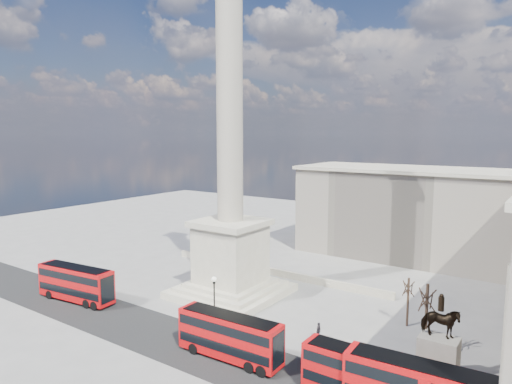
{
  "coord_description": "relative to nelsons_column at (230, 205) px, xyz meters",
  "views": [
    {
      "loc": [
        38.71,
        -44.48,
        22.82
      ],
      "look_at": [
        5.47,
        3.4,
        15.33
      ],
      "focal_mm": 32.0,
      "sensor_mm": 36.0,
      "label": 1
    }
  ],
  "objects": [
    {
      "name": "pedestrian_standing",
      "position": [
        21.48,
        -11.5,
        -12.16
      ],
      "size": [
        0.86,
        0.75,
        1.51
      ],
      "primitive_type": "imported",
      "rotation": [
        0.0,
        0.0,
        3.43
      ],
      "color": "#282227",
      "rests_on": "ground"
    },
    {
      "name": "ground",
      "position": [
        0.0,
        -5.0,
        -12.92
      ],
      "size": [
        180.0,
        180.0,
        0.0
      ],
      "primitive_type": "plane",
      "color": "gray",
      "rests_on": "ground"
    },
    {
      "name": "nelsons_column",
      "position": [
        0.0,
        0.0,
        0.0
      ],
      "size": [
        14.0,
        14.0,
        49.85
      ],
      "color": "beige",
      "rests_on": "ground"
    },
    {
      "name": "pedestrian_walking",
      "position": [
        18.13,
        -11.5,
        -12.08
      ],
      "size": [
        0.67,
        0.51,
        1.67
      ],
      "primitive_type": "imported",
      "rotation": [
        0.0,
        0.0,
        0.2
      ],
      "color": "#282227",
      "rests_on": "ground"
    },
    {
      "name": "bare_tree_near",
      "position": [
        27.66,
        -3.16,
        -6.49
      ],
      "size": [
        1.86,
        1.86,
        8.16
      ],
      "rotation": [
        0.0,
        0.0,
        -0.23
      ],
      "color": "#332319",
      "rests_on": "ground"
    },
    {
      "name": "asphalt_road",
      "position": [
        5.0,
        -15.0,
        -12.91
      ],
      "size": [
        120.0,
        9.0,
        0.01
      ],
      "primitive_type": "cube",
      "color": "#272727",
      "rests_on": "ground"
    },
    {
      "name": "balustrade_wall",
      "position": [
        0.0,
        11.0,
        -12.37
      ],
      "size": [
        40.0,
        0.6,
        1.1
      ],
      "primitive_type": "cube",
      "color": "#B8B099",
      "rests_on": "ground"
    },
    {
      "name": "red_bus_c",
      "position": [
        25.76,
        -14.49,
        -10.57
      ],
      "size": [
        11.07,
        2.68,
        4.48
      ],
      "rotation": [
        0.0,
        0.0,
        -0.01
      ],
      "color": "red",
      "rests_on": "ground"
    },
    {
      "name": "red_bus_b",
      "position": [
        11.53,
        -14.93,
        -10.48
      ],
      "size": [
        11.53,
        3.03,
        4.64
      ],
      "rotation": [
        0.0,
        0.0,
        0.03
      ],
      "color": "red",
      "rests_on": "ground"
    },
    {
      "name": "building_northeast",
      "position": [
        20.0,
        35.0,
        -4.59
      ],
      "size": [
        51.0,
        17.0,
        16.6
      ],
      "color": "#B9AC97",
      "rests_on": "ground"
    },
    {
      "name": "bare_tree_mid",
      "position": [
        23.89,
        3.51,
        -8.02
      ],
      "size": [
        1.64,
        1.64,
        6.21
      ],
      "rotation": [
        0.0,
        0.0,
        -0.42
      ],
      "color": "#332319",
      "rests_on": "ground"
    },
    {
      "name": "equestrian_statue",
      "position": [
        30.05,
        -8.09,
        -9.87
      ],
      "size": [
        4.21,
        3.16,
        8.72
      ],
      "color": "#B8B099",
      "rests_on": "ground"
    },
    {
      "name": "pedestrian_crossing",
      "position": [
        16.82,
        -5.7,
        -11.96
      ],
      "size": [
        0.59,
        1.17,
        1.92
      ],
      "primitive_type": "imported",
      "rotation": [
        0.0,
        0.0,
        1.69
      ],
      "color": "#282227",
      "rests_on": "ground"
    },
    {
      "name": "red_bus_a",
      "position": [
        -15.74,
        -14.11,
        -10.38
      ],
      "size": [
        12.16,
        4.03,
        4.84
      ],
      "rotation": [
        0.0,
        0.0,
        0.11
      ],
      "color": "red",
      "rests_on": "ground"
    },
    {
      "name": "victorian_lamp",
      "position": [
        6.29,
        -11.14,
        -8.97
      ],
      "size": [
        0.58,
        0.58,
        6.71
      ],
      "rotation": [
        0.0,
        0.0,
        -0.21
      ],
      "color": "black",
      "rests_on": "ground"
    }
  ]
}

